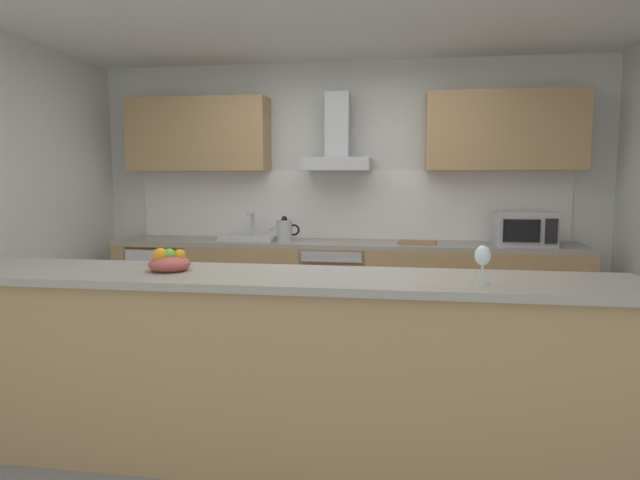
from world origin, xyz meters
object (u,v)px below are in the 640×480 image
at_px(sink, 250,237).
at_px(chopping_board, 417,243).
at_px(microwave, 524,229).
at_px(fruit_bowl, 169,262).
at_px(refrigerator, 167,287).
at_px(range_hood, 338,146).
at_px(wine_glass, 483,257).
at_px(kettle, 285,230).
at_px(oven, 335,289).

xyz_separation_m(sink, chopping_board, (1.58, -0.03, -0.02)).
height_order(microwave, chopping_board, microwave).
xyz_separation_m(microwave, fruit_bowl, (-2.25, -2.32, 0.00)).
relative_size(refrigerator, fruit_bowl, 3.86).
bearing_deg(fruit_bowl, sink, 95.98).
bearing_deg(refrigerator, fruit_bowl, -65.06).
height_order(range_hood, wine_glass, range_hood).
bearing_deg(wine_glass, fruit_bowl, 176.59).
distance_m(refrigerator, fruit_bowl, 2.67).
relative_size(sink, kettle, 1.73).
bearing_deg(oven, chopping_board, -1.81).
bearing_deg(fruit_bowl, microwave, 45.94).
bearing_deg(refrigerator, range_hood, 4.53).
bearing_deg(microwave, oven, 179.04).
bearing_deg(microwave, chopping_board, 179.74).
bearing_deg(oven, sink, 179.24).
bearing_deg(sink, oven, -0.76).
bearing_deg(wine_glass, oven, 112.45).
distance_m(oven, wine_glass, 2.73).
distance_m(refrigerator, sink, 0.98).
bearing_deg(fruit_bowl, range_hood, 76.87).
xyz_separation_m(kettle, chopping_board, (1.22, 0.01, -0.09)).
height_order(sink, range_hood, range_hood).
relative_size(refrigerator, range_hood, 1.18).
bearing_deg(microwave, sink, 179.11).
bearing_deg(range_hood, wine_glass, -68.57).
bearing_deg(refrigerator, microwave, -0.43).
bearing_deg(kettle, microwave, 0.16).
bearing_deg(refrigerator, wine_glass, -42.34).
height_order(kettle, range_hood, range_hood).
relative_size(kettle, wine_glass, 1.62).
distance_m(refrigerator, chopping_board, 2.47).
bearing_deg(range_hood, microwave, -5.39).
bearing_deg(range_hood, fruit_bowl, -103.13).
distance_m(microwave, chopping_board, 0.93).
distance_m(range_hood, chopping_board, 1.16).
bearing_deg(kettle, chopping_board, 0.47).
bearing_deg(kettle, wine_glass, -58.37).
xyz_separation_m(refrigerator, range_hood, (1.67, 0.13, 1.36)).
relative_size(oven, wine_glass, 4.50).
distance_m(refrigerator, microwave, 3.40).
bearing_deg(fruit_bowl, refrigerator, 114.94).
bearing_deg(refrigerator, sink, 0.93).
height_order(microwave, sink, microwave).
height_order(oven, sink, sink).
xyz_separation_m(microwave, kettle, (-2.14, -0.01, -0.04)).
bearing_deg(oven, wine_glass, -67.55).
relative_size(refrigerator, wine_glass, 4.78).
xyz_separation_m(sink, kettle, (0.35, -0.04, 0.08)).
height_order(refrigerator, chopping_board, chopping_board).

